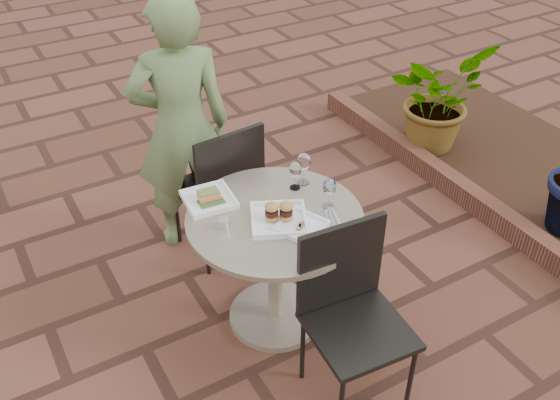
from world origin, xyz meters
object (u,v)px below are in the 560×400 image
cafe_table (275,253)px  plate_salmon (209,199)px  plate_tuna (301,226)px  plate_sliders (279,216)px  chair_far (223,183)px  diner (181,128)px  chair_near (350,302)px

cafe_table → plate_salmon: plate_salmon is taller
plate_salmon → plate_tuna: (0.30, -0.42, -0.01)m
cafe_table → plate_tuna: size_ratio=3.17×
plate_salmon → plate_sliders: (0.23, -0.33, 0.01)m
chair_far → plate_salmon: (-0.24, -0.36, 0.20)m
plate_salmon → plate_sliders: bearing=-55.0°
plate_tuna → diner: bearing=99.7°
plate_tuna → plate_sliders: bearing=124.8°
cafe_table → chair_far: bearing=89.3°
cafe_table → plate_salmon: 0.45m
cafe_table → diner: bearing=97.3°
chair_near → plate_salmon: chair_near is taller
cafe_table → plate_salmon: bearing=130.0°
plate_tuna → cafe_table: bearing=113.6°
chair_near → plate_sliders: chair_near is taller
cafe_table → plate_salmon: size_ratio=3.36×
chair_near → diner: size_ratio=0.57×
chair_far → plate_salmon: chair_far is taller
diner → plate_sliders: size_ratio=4.49×
chair_near → plate_tuna: bearing=99.2°
chair_far → chair_near: same height
plate_sliders → plate_tuna: bearing=-55.2°
chair_near → plate_salmon: size_ratio=3.47×
plate_sliders → cafe_table: bearing=84.9°
diner → plate_tuna: bearing=113.9°
diner → plate_salmon: (-0.12, -0.63, -0.07)m
plate_sliders → chair_near: bearing=-78.5°
plate_tuna → chair_far: bearing=94.2°
chair_far → diner: (-0.12, 0.27, 0.27)m
chair_far → plate_sliders: 0.72m
chair_far → plate_tuna: size_ratio=3.28×
cafe_table → chair_far: 0.64m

